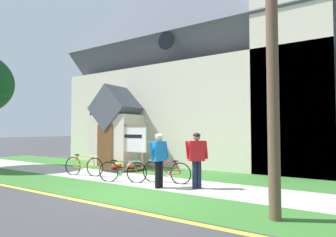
{
  "coord_description": "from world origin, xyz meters",
  "views": [
    {
      "loc": [
        4.79,
        -6.05,
        1.8
      ],
      "look_at": [
        -1.35,
        3.85,
        2.32
      ],
      "focal_mm": 28.95,
      "sensor_mm": 36.0,
      "label": 1
    }
  ],
  "objects_px": {
    "bicycle_yellow": "(84,166)",
    "utility_pole": "(266,3)",
    "church_sign": "(128,139)",
    "cyclist_in_yellow_jersey": "(197,156)",
    "cyclist_in_blue_jersey": "(159,156)",
    "bicycle_orange": "(122,171)",
    "bicycle_green": "(166,172)",
    "roadside_conifer": "(320,92)"
  },
  "relations": [
    {
      "from": "cyclist_in_yellow_jersey",
      "to": "roadside_conifer",
      "type": "xyz_separation_m",
      "value": [
        3.06,
        7.78,
        2.7
      ]
    },
    {
      "from": "bicycle_yellow",
      "to": "bicycle_orange",
      "type": "relative_size",
      "value": 1.05
    },
    {
      "from": "cyclist_in_yellow_jersey",
      "to": "utility_pole",
      "type": "bearing_deg",
      "value": -35.9
    },
    {
      "from": "bicycle_yellow",
      "to": "utility_pole",
      "type": "xyz_separation_m",
      "value": [
        7.41,
        -1.63,
        4.1
      ]
    },
    {
      "from": "bicycle_green",
      "to": "roadside_conifer",
      "type": "distance_m",
      "value": 9.3
    },
    {
      "from": "bicycle_green",
      "to": "utility_pole",
      "type": "height_order",
      "value": "utility_pole"
    },
    {
      "from": "bicycle_orange",
      "to": "cyclist_in_blue_jersey",
      "type": "distance_m",
      "value": 1.73
    },
    {
      "from": "bicycle_orange",
      "to": "cyclist_in_blue_jersey",
      "type": "height_order",
      "value": "cyclist_in_blue_jersey"
    },
    {
      "from": "church_sign",
      "to": "bicycle_yellow",
      "type": "bearing_deg",
      "value": -95.69
    },
    {
      "from": "church_sign",
      "to": "bicycle_orange",
      "type": "relative_size",
      "value": 1.37
    },
    {
      "from": "church_sign",
      "to": "utility_pole",
      "type": "distance_m",
      "value": 8.8
    },
    {
      "from": "bicycle_green",
      "to": "cyclist_in_yellow_jersey",
      "type": "distance_m",
      "value": 1.45
    },
    {
      "from": "church_sign",
      "to": "cyclist_in_blue_jersey",
      "type": "bearing_deg",
      "value": -37.77
    },
    {
      "from": "bicycle_orange",
      "to": "cyclist_in_yellow_jersey",
      "type": "bearing_deg",
      "value": 8.91
    },
    {
      "from": "bicycle_yellow",
      "to": "roadside_conifer",
      "type": "bearing_deg",
      "value": 45.0
    },
    {
      "from": "cyclist_in_blue_jersey",
      "to": "utility_pole",
      "type": "distance_m",
      "value": 5.14
    },
    {
      "from": "church_sign",
      "to": "cyclist_in_yellow_jersey",
      "type": "distance_m",
      "value": 5.19
    },
    {
      "from": "church_sign",
      "to": "bicycle_green",
      "type": "xyz_separation_m",
      "value": [
        3.38,
        -1.99,
        -1.01
      ]
    },
    {
      "from": "church_sign",
      "to": "bicycle_yellow",
      "type": "distance_m",
      "value": 2.65
    },
    {
      "from": "bicycle_yellow",
      "to": "cyclist_in_blue_jersey",
      "type": "distance_m",
      "value": 3.92
    },
    {
      "from": "church_sign",
      "to": "bicycle_yellow",
      "type": "height_order",
      "value": "church_sign"
    },
    {
      "from": "bicycle_orange",
      "to": "cyclist_in_yellow_jersey",
      "type": "relative_size",
      "value": 0.96
    },
    {
      "from": "church_sign",
      "to": "utility_pole",
      "type": "bearing_deg",
      "value": -29.62
    },
    {
      "from": "bicycle_yellow",
      "to": "cyclist_in_blue_jersey",
      "type": "relative_size",
      "value": 1.02
    },
    {
      "from": "bicycle_yellow",
      "to": "cyclist_in_yellow_jersey",
      "type": "relative_size",
      "value": 1.01
    },
    {
      "from": "church_sign",
      "to": "bicycle_green",
      "type": "distance_m",
      "value": 4.05
    },
    {
      "from": "church_sign",
      "to": "roadside_conifer",
      "type": "height_order",
      "value": "roadside_conifer"
    },
    {
      "from": "bicycle_yellow",
      "to": "church_sign",
      "type": "bearing_deg",
      "value": 84.31
    },
    {
      "from": "bicycle_yellow",
      "to": "utility_pole",
      "type": "relative_size",
      "value": 0.22
    },
    {
      "from": "bicycle_green",
      "to": "cyclist_in_blue_jersey",
      "type": "height_order",
      "value": "cyclist_in_blue_jersey"
    },
    {
      "from": "bicycle_yellow",
      "to": "roadside_conifer",
      "type": "relative_size",
      "value": 0.3
    },
    {
      "from": "bicycle_green",
      "to": "bicycle_yellow",
      "type": "bearing_deg",
      "value": -172.88
    },
    {
      "from": "roadside_conifer",
      "to": "cyclist_in_yellow_jersey",
      "type": "bearing_deg",
      "value": -111.48
    },
    {
      "from": "utility_pole",
      "to": "roadside_conifer",
      "type": "xyz_separation_m",
      "value": [
        0.56,
        9.59,
        -0.76
      ]
    },
    {
      "from": "bicycle_green",
      "to": "cyclist_in_yellow_jersey",
      "type": "relative_size",
      "value": 1.03
    },
    {
      "from": "cyclist_in_yellow_jersey",
      "to": "roadside_conifer",
      "type": "bearing_deg",
      "value": 68.52
    },
    {
      "from": "bicycle_green",
      "to": "cyclist_in_yellow_jersey",
      "type": "xyz_separation_m",
      "value": [
        1.28,
        -0.27,
        0.64
      ]
    },
    {
      "from": "bicycle_orange",
      "to": "utility_pole",
      "type": "height_order",
      "value": "utility_pole"
    },
    {
      "from": "bicycle_orange",
      "to": "cyclist_in_yellow_jersey",
      "type": "xyz_separation_m",
      "value": [
        2.66,
        0.42,
        0.65
      ]
    },
    {
      "from": "church_sign",
      "to": "cyclist_in_yellow_jersey",
      "type": "bearing_deg",
      "value": -25.87
    },
    {
      "from": "roadside_conifer",
      "to": "bicycle_yellow",
      "type": "bearing_deg",
      "value": -135.0
    },
    {
      "from": "bicycle_yellow",
      "to": "bicycle_green",
      "type": "relative_size",
      "value": 0.98
    }
  ]
}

